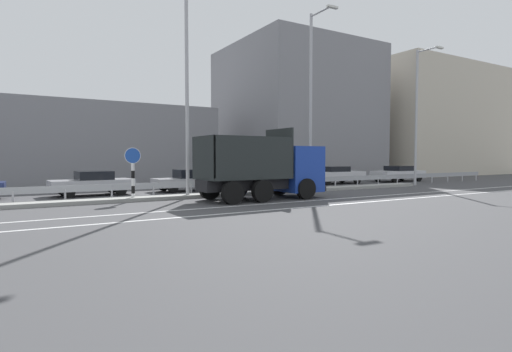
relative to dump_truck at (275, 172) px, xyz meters
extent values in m
plane|color=#424244|center=(-0.03, 0.83, -1.33)|extent=(320.00, 320.00, 0.00)
cube|color=silver|center=(-0.87, -1.82, -1.33)|extent=(48.03, 0.16, 0.01)
cube|color=silver|center=(-0.87, -3.62, -1.33)|extent=(48.03, 0.16, 0.01)
cube|color=gray|center=(-0.03, 2.44, -1.24)|extent=(26.41, 1.10, 0.18)
cube|color=#9EA0A5|center=(-0.03, 3.44, -0.71)|extent=(48.03, 0.04, 0.32)
cylinder|color=#ADADB2|center=(-11.37, 3.44, -1.02)|extent=(0.09, 0.09, 0.62)
cylinder|color=#ADADB2|center=(-9.31, 3.44, -1.02)|extent=(0.09, 0.09, 0.62)
cylinder|color=#ADADB2|center=(-7.25, 3.44, -1.02)|extent=(0.09, 0.09, 0.62)
cylinder|color=#ADADB2|center=(-5.19, 3.44, -1.02)|extent=(0.09, 0.09, 0.62)
cylinder|color=#ADADB2|center=(-3.13, 3.44, -1.02)|extent=(0.09, 0.09, 0.62)
cylinder|color=#ADADB2|center=(-1.06, 3.44, -1.02)|extent=(0.09, 0.09, 0.62)
cylinder|color=#ADADB2|center=(1.00, 3.44, -1.02)|extent=(0.09, 0.09, 0.62)
cylinder|color=#ADADB2|center=(3.06, 3.44, -1.02)|extent=(0.09, 0.09, 0.62)
cylinder|color=#ADADB2|center=(5.12, 3.44, -1.02)|extent=(0.09, 0.09, 0.62)
cylinder|color=#ADADB2|center=(7.18, 3.44, -1.02)|extent=(0.09, 0.09, 0.62)
cylinder|color=#ADADB2|center=(9.25, 3.44, -1.02)|extent=(0.09, 0.09, 0.62)
cylinder|color=#ADADB2|center=(11.31, 3.44, -1.02)|extent=(0.09, 0.09, 0.62)
cylinder|color=#ADADB2|center=(13.37, 3.44, -1.02)|extent=(0.09, 0.09, 0.62)
cylinder|color=#ADADB2|center=(15.43, 3.44, -1.02)|extent=(0.09, 0.09, 0.62)
cylinder|color=#ADADB2|center=(17.49, 3.44, -1.02)|extent=(0.09, 0.09, 0.62)
cylinder|color=#ADADB2|center=(19.56, 3.44, -1.02)|extent=(0.09, 0.09, 0.62)
cylinder|color=#ADADB2|center=(21.62, 3.44, -1.02)|extent=(0.09, 0.09, 0.62)
cylinder|color=#ADADB2|center=(23.68, 3.44, -1.02)|extent=(0.09, 0.09, 0.62)
cube|color=#19389E|center=(1.36, 0.03, 0.14)|extent=(1.97, 2.43, 2.33)
cube|color=black|center=(2.34, 0.05, 0.55)|extent=(0.07, 2.05, 0.87)
cube|color=black|center=(2.37, 0.05, -0.86)|extent=(0.15, 2.34, 0.24)
cube|color=black|center=(-1.83, -0.04, -0.55)|extent=(4.50, 1.41, 0.53)
cube|color=#232828|center=(-1.83, -0.04, -0.22)|extent=(4.34, 2.38, 0.12)
cube|color=#232828|center=(-1.85, 1.06, 0.78)|extent=(4.29, 0.19, 1.88)
cube|color=#232828|center=(-1.81, -1.14, 0.78)|extent=(4.29, 0.19, 1.88)
cube|color=#232828|center=(0.27, 0.01, 1.02)|extent=(0.15, 2.29, 2.35)
cube|color=#232828|center=(-3.93, -0.09, 0.78)|extent=(0.15, 2.29, 1.88)
cylinder|color=black|center=(1.05, 1.19, -0.81)|extent=(1.05, 0.34, 1.04)
cylinder|color=black|center=(1.10, -1.15, -0.81)|extent=(1.05, 0.34, 1.04)
cylinder|color=black|center=(-1.52, 1.14, -0.81)|extent=(1.05, 0.34, 1.04)
cylinder|color=black|center=(-1.47, -1.20, -0.81)|extent=(1.05, 0.34, 1.04)
cylinder|color=black|center=(-3.08, 1.10, -0.81)|extent=(1.05, 0.34, 1.04)
cylinder|color=black|center=(-3.03, -1.24, -0.81)|extent=(1.05, 0.34, 1.04)
cylinder|color=white|center=(-6.46, 2.44, -1.15)|extent=(0.16, 0.16, 0.36)
cylinder|color=black|center=(-6.46, 2.44, -0.79)|extent=(0.16, 0.16, 0.36)
cylinder|color=white|center=(-6.46, 2.44, -0.43)|extent=(0.16, 0.16, 0.36)
cylinder|color=black|center=(-6.46, 2.44, -0.07)|extent=(0.16, 0.16, 0.36)
cylinder|color=white|center=(-6.46, 2.44, 0.30)|extent=(0.16, 0.16, 0.36)
cylinder|color=#1E4CB2|center=(-6.46, 2.44, 0.83)|extent=(0.71, 0.03, 0.71)
cylinder|color=white|center=(-6.46, 2.44, 0.83)|extent=(0.77, 0.02, 0.77)
cylinder|color=#ADADB2|center=(-3.72, 2.43, 4.08)|extent=(0.18, 0.18, 10.82)
cylinder|color=#ADADB2|center=(4.29, 2.51, 4.03)|extent=(0.18, 0.18, 10.73)
cylinder|color=#ADADB2|center=(4.25, 1.52, 9.25)|extent=(0.18, 1.98, 0.10)
cube|color=silver|center=(4.21, 0.54, 9.17)|extent=(0.71, 0.23, 0.12)
cylinder|color=#ADADB2|center=(13.89, 2.28, 3.59)|extent=(0.18, 0.18, 9.84)
cylinder|color=#ADADB2|center=(13.91, 1.42, 8.35)|extent=(0.13, 1.73, 0.10)
cube|color=silver|center=(13.92, 0.55, 8.27)|extent=(0.70, 0.21, 0.12)
cube|color=#A3A3A8|center=(-7.72, 6.38, -0.75)|extent=(4.32, 2.17, 0.57)
cube|color=black|center=(-7.59, 6.38, -0.24)|extent=(1.87, 1.79, 0.46)
cylinder|color=black|center=(-8.96, 5.39, -1.03)|extent=(0.61, 0.24, 0.60)
cylinder|color=black|center=(-9.08, 7.20, -1.03)|extent=(0.61, 0.24, 0.60)
cylinder|color=black|center=(-6.36, 5.55, -1.03)|extent=(0.61, 0.24, 0.60)
cylinder|color=black|center=(-6.48, 7.36, -1.03)|extent=(0.61, 0.24, 0.60)
cube|color=#A3A3A8|center=(-2.15, 6.35, -0.78)|extent=(4.29, 1.84, 0.50)
cube|color=black|center=(-2.02, 6.35, -0.27)|extent=(1.82, 1.57, 0.52)
cylinder|color=black|center=(-3.44, 5.50, -1.03)|extent=(0.60, 0.21, 0.60)
cylinder|color=black|center=(-3.48, 7.14, -1.03)|extent=(0.60, 0.21, 0.60)
cylinder|color=black|center=(-0.81, 5.56, -1.03)|extent=(0.60, 0.21, 0.60)
cylinder|color=black|center=(-0.85, 7.21, -1.03)|extent=(0.60, 0.21, 0.60)
cube|color=#A3A3A8|center=(3.45, 6.61, -0.72)|extent=(4.89, 1.95, 0.62)
cube|color=black|center=(3.59, 6.61, -0.13)|extent=(2.06, 1.70, 0.57)
cylinder|color=black|center=(1.94, 5.69, -1.03)|extent=(0.60, 0.21, 0.60)
cylinder|color=black|center=(1.93, 7.51, -1.03)|extent=(0.60, 0.21, 0.60)
cylinder|color=black|center=(4.96, 5.72, -1.03)|extent=(0.60, 0.21, 0.60)
cylinder|color=black|center=(4.95, 7.53, -1.03)|extent=(0.60, 0.21, 0.60)
cube|color=silver|center=(10.00, 6.59, -0.70)|extent=(4.80, 1.94, 0.66)
cube|color=black|center=(9.86, 6.59, -0.17)|extent=(2.03, 1.66, 0.40)
cylinder|color=black|center=(11.50, 7.42, -1.03)|extent=(0.60, 0.21, 0.60)
cylinder|color=black|center=(11.46, 5.68, -1.03)|extent=(0.60, 0.21, 0.60)
cylinder|color=black|center=(8.55, 7.49, -1.03)|extent=(0.60, 0.21, 0.60)
cylinder|color=black|center=(8.51, 5.75, -1.03)|extent=(0.60, 0.21, 0.60)
cube|color=silver|center=(16.60, 6.04, -0.72)|extent=(4.91, 1.89, 0.62)
cube|color=black|center=(16.75, 6.04, -0.21)|extent=(2.06, 1.65, 0.41)
cylinder|color=black|center=(15.09, 5.14, -1.03)|extent=(0.60, 0.20, 0.60)
cylinder|color=black|center=(15.08, 6.92, -1.03)|extent=(0.60, 0.20, 0.60)
cylinder|color=black|center=(18.12, 5.16, -1.03)|extent=(0.60, 0.20, 0.60)
cylinder|color=black|center=(18.12, 6.93, -1.03)|extent=(0.60, 0.20, 0.60)
cube|color=gray|center=(-6.65, 19.29, 1.79)|extent=(20.38, 10.56, 6.24)
cube|color=gray|center=(13.72, 16.75, 5.24)|extent=(13.25, 13.07, 13.15)
cube|color=beige|center=(31.95, 15.42, 5.03)|extent=(18.70, 13.08, 12.73)
camera|label=1|loc=(-11.15, -16.82, 0.78)|focal=28.00mm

